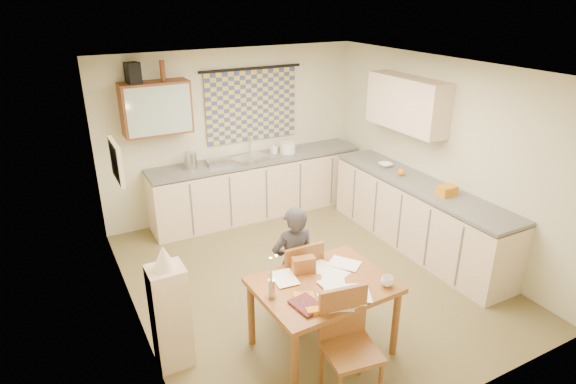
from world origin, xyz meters
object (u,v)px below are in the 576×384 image
chair_far (296,293)px  counter_back (258,186)px  stove (467,243)px  person (293,264)px  shelf_stand (171,317)px  dining_table (322,316)px  counter_right (417,215)px

chair_far → counter_back: bearing=-105.1°
stove → person: person is taller
stove → shelf_stand: shelf_stand is taller
dining_table → person: bearing=87.7°
counter_back → stove: bearing=-62.7°
counter_right → shelf_stand: 3.60m
counter_right → chair_far: chair_far is taller
stove → dining_table: 2.24m
chair_far → shelf_stand: shelf_stand is taller
stove → dining_table: bearing=-172.5°
counter_right → stove: counter_right is taller
counter_back → counter_right: bearing=-53.4°
dining_table → counter_back: bearing=73.9°
shelf_stand → counter_back: bearing=51.4°
person → dining_table: bearing=95.8°
counter_back → shelf_stand: 3.35m
counter_back → dining_table: (-0.77, -3.11, -0.07)m
stove → person: 2.25m
counter_right → person: bearing=-165.5°
chair_far → person: (-0.03, 0.01, 0.35)m
counter_right → shelf_stand: size_ratio=2.88×
stove → dining_table: size_ratio=0.70×
dining_table → person: (0.00, 0.58, 0.26)m
shelf_stand → person: bearing=3.7°
shelf_stand → dining_table: bearing=-20.5°
counter_right → dining_table: size_ratio=2.33×
shelf_stand → stove: bearing=-3.2°
counter_right → stove: bearing=-90.0°
counter_right → dining_table: counter_right is taller
stove → chair_far: size_ratio=0.95×
counter_back → dining_table: size_ratio=2.60×
counter_right → chair_far: size_ratio=3.15×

